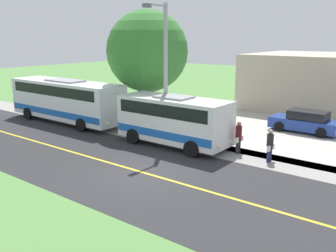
# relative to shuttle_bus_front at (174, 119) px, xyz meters

# --- Properties ---
(ground_plane) EXTENTS (120.00, 120.00, 0.00)m
(ground_plane) POSITION_rel_shuttle_bus_front_xyz_m (4.50, 1.70, -1.60)
(ground_plane) COLOR #548442
(road_surface) EXTENTS (8.00, 100.00, 0.01)m
(road_surface) POSITION_rel_shuttle_bus_front_xyz_m (4.50, 1.70, -1.60)
(road_surface) COLOR #28282B
(road_surface) RESTS_ON ground
(sidewalk) EXTENTS (2.40, 100.00, 0.01)m
(sidewalk) POSITION_rel_shuttle_bus_front_xyz_m (-0.70, 1.70, -1.60)
(sidewalk) COLOR gray
(sidewalk) RESTS_ON ground
(parking_lot_surface) EXTENTS (14.00, 36.00, 0.01)m
(parking_lot_surface) POSITION_rel_shuttle_bus_front_xyz_m (-7.90, 4.70, -1.60)
(parking_lot_surface) COLOR #B2ADA3
(parking_lot_surface) RESTS_ON ground
(road_centre_line) EXTENTS (0.16, 100.00, 0.00)m
(road_centre_line) POSITION_rel_shuttle_bus_front_xyz_m (4.50, 1.70, -1.59)
(road_centre_line) COLOR gold
(road_centre_line) RESTS_ON ground
(shuttle_bus_front) EXTENTS (2.65, 6.84, 2.91)m
(shuttle_bus_front) POSITION_rel_shuttle_bus_front_xyz_m (0.00, 0.00, 0.00)
(shuttle_bus_front) COLOR white
(shuttle_bus_front) RESTS_ON ground
(transit_bus_rear) EXTENTS (2.73, 10.18, 3.13)m
(transit_bus_rear) POSITION_rel_shuttle_bus_front_xyz_m (-0.04, -9.91, 0.12)
(transit_bus_rear) COLOR white
(transit_bus_rear) RESTS_ON ground
(pedestrian_with_bags) EXTENTS (0.72, 0.34, 1.69)m
(pedestrian_with_bags) POSITION_rel_shuttle_bus_front_xyz_m (-0.63, 5.61, -0.70)
(pedestrian_with_bags) COLOR #1E2347
(pedestrian_with_bags) RESTS_ON ground
(pedestrian_waiting) EXTENTS (0.72, 0.34, 1.77)m
(pedestrian_waiting) POSITION_rel_shuttle_bus_front_xyz_m (-0.92, 3.70, -0.64)
(pedestrian_waiting) COLOR #262628
(pedestrian_waiting) RESTS_ON ground
(street_light_pole) EXTENTS (1.97, 0.24, 8.05)m
(street_light_pole) POSITION_rel_shuttle_bus_front_xyz_m (-0.38, -0.98, 2.83)
(street_light_pole) COLOR #9E9EA3
(street_light_pole) RESTS_ON ground
(parked_car_near) EXTENTS (2.04, 4.41, 1.45)m
(parked_car_near) POSITION_rel_shuttle_bus_front_xyz_m (-7.87, 5.01, -0.91)
(parked_car_near) COLOR navy
(parked_car_near) RESTS_ON ground
(tree_curbside) EXTENTS (5.58, 5.58, 7.99)m
(tree_curbside) POSITION_rel_shuttle_bus_front_xyz_m (-2.90, -4.46, 3.60)
(tree_curbside) COLOR brown
(tree_curbside) RESTS_ON ground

